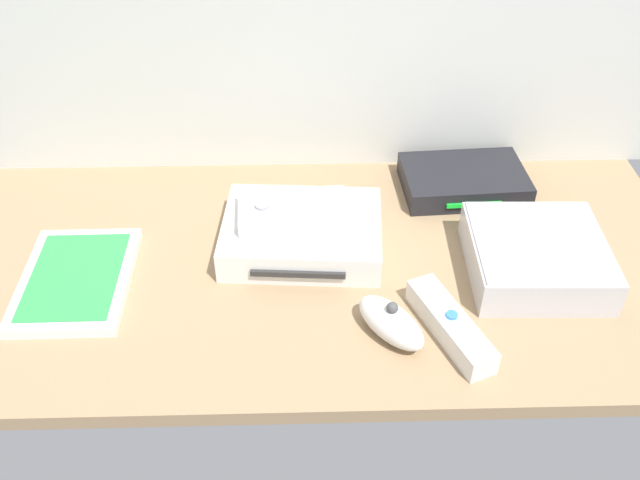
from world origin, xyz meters
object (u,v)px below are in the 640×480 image
at_px(game_console, 302,233).
at_px(mini_computer, 536,256).
at_px(remote_classic_pad, 293,211).
at_px(remote_wand, 450,325).
at_px(remote_nunchuk, 391,322).
at_px(network_router, 464,180).
at_px(game_case, 76,280).

bearing_deg(game_console, mini_computer, -7.14).
bearing_deg(remote_classic_pad, game_console, -35.80).
relative_size(remote_wand, remote_nunchuk, 1.42).
bearing_deg(mini_computer, remote_nunchuk, -151.72).
distance_m(network_router, remote_classic_pad, 0.28).
height_order(game_console, mini_computer, mini_computer).
xyz_separation_m(network_router, remote_classic_pad, (-0.25, -0.12, 0.04)).
height_order(network_router, remote_nunchuk, remote_nunchuk).
relative_size(mini_computer, game_case, 0.91).
distance_m(mini_computer, network_router, 0.20).
bearing_deg(game_console, remote_classic_pad, 151.71).
distance_m(game_console, remote_nunchuk, 0.20).
relative_size(game_console, remote_classic_pad, 1.49).
xyz_separation_m(game_console, network_router, (0.24, 0.13, -0.00)).
distance_m(remote_wand, remote_nunchuk, 0.07).
bearing_deg(network_router, game_console, -155.86).
xyz_separation_m(game_console, game_case, (-0.29, -0.07, -0.01)).
bearing_deg(mini_computer, remote_classic_pad, 167.81).
bearing_deg(mini_computer, remote_wand, -139.88).
bearing_deg(game_case, remote_wand, -12.70).
bearing_deg(network_router, game_case, -163.29).
height_order(mini_computer, game_case, mini_computer).
bearing_deg(remote_nunchuk, remote_wand, -38.93).
xyz_separation_m(game_console, remote_wand, (0.17, -0.17, -0.01)).
bearing_deg(game_console, remote_wand, -40.17).
height_order(remote_nunchuk, remote_classic_pad, remote_classic_pad).
xyz_separation_m(mini_computer, game_case, (-0.59, -0.01, -0.02)).
height_order(mini_computer, remote_nunchuk, mini_computer).
relative_size(network_router, remote_classic_pad, 1.26).
bearing_deg(game_console, network_router, 31.74).
height_order(game_console, remote_nunchuk, remote_nunchuk).
bearing_deg(remote_classic_pad, remote_wand, -47.04).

